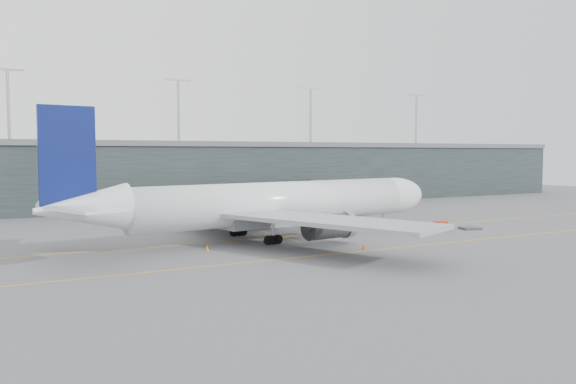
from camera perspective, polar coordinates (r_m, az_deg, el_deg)
name	(u,v)px	position (r m, az deg, el deg)	size (l,w,h in m)	color
ground	(240,235)	(86.01, -4.91, -4.42)	(320.00, 320.00, 0.00)	#525256
taxiline_a	(250,239)	(82.37, -3.84, -4.78)	(160.00, 0.25, 0.02)	gold
taxiline_b	(304,257)	(68.24, 1.63, -6.60)	(160.00, 0.25, 0.02)	gold
taxiline_lead_main	(223,220)	(106.26, -6.59, -2.81)	(0.25, 60.00, 0.02)	gold
terminal	(147,173)	(140.48, -14.11, 1.86)	(240.00, 36.00, 29.00)	#1D2728
main_aircraft	(275,204)	(82.64, -1.33, -1.21)	(64.39, 60.01, 18.06)	silver
jet_bridge	(318,191)	(116.90, 3.10, 0.11)	(17.12, 44.24, 6.21)	#2D2D32
gse_cart	(440,225)	(94.35, 15.23, -3.29)	(2.39, 1.78, 1.47)	#B71C0D
baggage_dolly	(470,228)	(97.23, 18.01, -3.51)	(3.04, 2.43, 0.30)	#37383C
uld_a	(181,225)	(92.53, -10.85, -3.29)	(2.42, 2.22, 1.78)	#38383D
uld_b	(211,222)	(95.15, -7.87, -3.09)	(1.97, 1.63, 1.70)	#38383D
uld_c	(212,221)	(95.53, -7.76, -2.95)	(2.37, 1.96, 2.03)	#38383D
cone_nose	(443,223)	(101.97, 15.49, -3.02)	(0.45, 0.45, 0.71)	red
cone_wing_stbd	(364,247)	(73.75, 7.73, -5.54)	(0.50, 0.50, 0.79)	#FF590E
cone_wing_port	(251,221)	(100.41, -3.81, -2.97)	(0.49, 0.49, 0.78)	red
cone_tail	(207,248)	(72.99, -8.20, -5.64)	(0.50, 0.50, 0.79)	#CD6D0B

